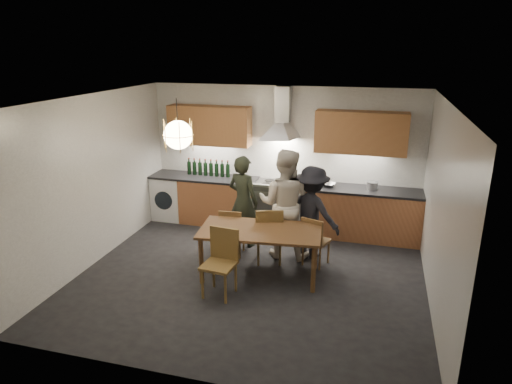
% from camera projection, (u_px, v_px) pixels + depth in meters
% --- Properties ---
extents(ground, '(5.00, 5.00, 0.00)m').
position_uv_depth(ground, '(250.00, 277.00, 6.77)').
color(ground, black).
rests_on(ground, ground).
extents(room_shell, '(5.02, 4.52, 2.61)m').
position_uv_depth(room_shell, '(250.00, 166.00, 6.25)').
color(room_shell, white).
rests_on(room_shell, ground).
extents(counter_run, '(5.00, 0.62, 0.90)m').
position_uv_depth(counter_run, '(280.00, 206.00, 8.42)').
color(counter_run, '#B97347').
rests_on(counter_run, ground).
extents(range_stove, '(0.90, 0.60, 0.92)m').
position_uv_depth(range_stove, '(279.00, 206.00, 8.42)').
color(range_stove, silver).
rests_on(range_stove, ground).
extents(wall_fixtures, '(4.30, 0.54, 1.10)m').
position_uv_depth(wall_fixtures, '(282.00, 128.00, 8.09)').
color(wall_fixtures, '#BD7D48').
rests_on(wall_fixtures, ground).
extents(pendant_lamp, '(0.43, 0.43, 0.70)m').
position_uv_depth(pendant_lamp, '(178.00, 135.00, 6.28)').
color(pendant_lamp, black).
rests_on(pendant_lamp, ground).
extents(dining_table, '(1.83, 1.05, 0.74)m').
position_uv_depth(dining_table, '(260.00, 235.00, 6.62)').
color(dining_table, brown).
rests_on(dining_table, ground).
extents(chair_back_left, '(0.39, 0.39, 0.80)m').
position_uv_depth(chair_back_left, '(232.00, 230.00, 7.31)').
color(chair_back_left, brown).
rests_on(chair_back_left, ground).
extents(chair_back_mid, '(0.51, 0.51, 0.92)m').
position_uv_depth(chair_back_mid, '(269.00, 232.00, 7.04)').
color(chair_back_mid, brown).
rests_on(chair_back_mid, ground).
extents(chair_back_right, '(0.46, 0.46, 0.80)m').
position_uv_depth(chair_back_right, '(314.00, 239.00, 6.97)').
color(chair_back_right, brown).
rests_on(chair_back_right, ground).
extents(chair_front, '(0.46, 0.46, 0.93)m').
position_uv_depth(chair_front, '(222.00, 257.00, 6.20)').
color(chair_front, brown).
rests_on(chair_front, ground).
extents(person_left, '(0.66, 0.55, 1.57)m').
position_uv_depth(person_left, '(243.00, 201.00, 7.65)').
color(person_left, black).
rests_on(person_left, ground).
extents(person_mid, '(0.89, 0.70, 1.77)m').
position_uv_depth(person_mid, '(285.00, 204.00, 7.22)').
color(person_mid, beige).
rests_on(person_mid, ground).
extents(person_right, '(1.11, 0.90, 1.50)m').
position_uv_depth(person_right, '(312.00, 212.00, 7.24)').
color(person_right, black).
rests_on(person_right, ground).
extents(mixing_bowl, '(0.34, 0.34, 0.06)m').
position_uv_depth(mixing_bowl, '(328.00, 184.00, 8.06)').
color(mixing_bowl, '#B2B2B6').
rests_on(mixing_bowl, counter_run).
extents(stock_pot, '(0.24, 0.24, 0.13)m').
position_uv_depth(stock_pot, '(372.00, 186.00, 7.86)').
color(stock_pot, '#B3B3B7').
rests_on(stock_pot, counter_run).
extents(wine_bottles, '(0.86, 0.08, 0.32)m').
position_uv_depth(wine_bottles, '(208.00, 167.00, 8.68)').
color(wine_bottles, black).
rests_on(wine_bottles, counter_run).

